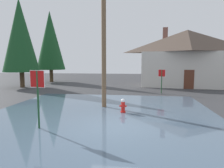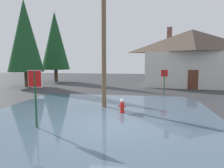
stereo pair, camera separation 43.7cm
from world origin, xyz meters
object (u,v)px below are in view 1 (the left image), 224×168
utility_pole (104,35)px  pine_tree_tall_left (20,35)px  house (187,57)px  stop_sign_far (162,77)px  stop_sign_near (38,87)px  fire_hydrant (123,106)px  pine_tree_mid_left (50,41)px

utility_pole → pine_tree_tall_left: pine_tree_tall_left is taller
house → stop_sign_far: bearing=-119.1°
stop_sign_near → stop_sign_far: 12.28m
stop_sign_far → house: house is taller
stop_sign_near → utility_pole: (2.02, 4.42, 2.64)m
stop_sign_near → fire_hydrant: 4.76m
stop_sign_near → utility_pole: size_ratio=0.29×
stop_sign_near → fire_hydrant: bearing=43.5°
stop_sign_near → pine_tree_mid_left: pine_tree_mid_left is taller
stop_sign_far → pine_tree_tall_left: pine_tree_tall_left is taller
stop_sign_near → stop_sign_far: size_ratio=1.15×
fire_hydrant → stop_sign_far: 8.08m
utility_pole → stop_sign_far: size_ratio=3.94×
house → pine_tree_tall_left: (-18.41, -3.75, 2.31)m
stop_sign_near → house: house is taller
stop_sign_near → fire_hydrant: (3.31, 3.14, -1.37)m
house → pine_tree_mid_left: (-17.77, 2.48, 2.39)m
pine_tree_mid_left → fire_hydrant: bearing=-54.9°
fire_hydrant → pine_tree_mid_left: size_ratio=0.08×
fire_hydrant → utility_pole: 4.40m
stop_sign_far → pine_tree_tall_left: 15.69m
pine_tree_tall_left → pine_tree_mid_left: (0.63, 6.23, 0.08)m
stop_sign_near → stop_sign_far: (6.20, 10.60, -0.25)m
utility_pole → pine_tree_mid_left: pine_tree_mid_left is taller
utility_pole → house: size_ratio=0.75×
stop_sign_near → utility_pole: 5.53m
fire_hydrant → pine_tree_tall_left: pine_tree_tall_left is taller
house → fire_hydrant: bearing=-115.0°
utility_pole → house: (7.67, 12.45, -1.03)m
utility_pole → pine_tree_mid_left: bearing=124.1°
pine_tree_tall_left → stop_sign_near: bearing=-56.4°
stop_sign_near → house: 19.52m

